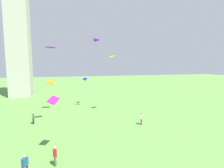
# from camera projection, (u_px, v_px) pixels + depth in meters

# --- Properties ---
(monument_obelisk) EXTENTS (5.25, 5.25, 49.50)m
(monument_obelisk) POSITION_uv_depth(u_px,v_px,m) (16.00, 1.00, 43.36)
(monument_obelisk) COLOR beige
(monument_obelisk) RESTS_ON ground_plane
(person_0) EXTENTS (0.45, 0.52, 1.75)m
(person_0) POSITION_uv_depth(u_px,v_px,m) (25.00, 164.00, 12.79)
(person_0) COLOR red
(person_0) RESTS_ON ground_plane
(person_1) EXTENTS (0.26, 0.53, 1.72)m
(person_1) POSITION_uv_depth(u_px,v_px,m) (33.00, 117.00, 24.34)
(person_1) COLOR #1E2333
(person_1) RESTS_ON ground_plane
(person_2) EXTENTS (0.33, 0.51, 1.68)m
(person_2) POSITION_uv_depth(u_px,v_px,m) (55.00, 155.00, 14.24)
(person_2) COLOR #51754C
(person_2) RESTS_ON ground_plane
(person_3) EXTENTS (0.42, 0.53, 1.77)m
(person_3) POSITION_uv_depth(u_px,v_px,m) (141.00, 118.00, 24.01)
(person_3) COLOR red
(person_3) RESTS_ON ground_plane
(kite_flying_0) EXTENTS (1.21, 1.22, 0.75)m
(kite_flying_0) POSITION_uv_depth(u_px,v_px,m) (53.00, 100.00, 16.30)
(kite_flying_0) COLOR #C11A86
(kite_flying_1) EXTENTS (1.43, 1.27, 0.54)m
(kite_flying_1) POSITION_uv_depth(u_px,v_px,m) (111.00, 57.00, 29.49)
(kite_flying_1) COLOR gold
(kite_flying_2) EXTENTS (1.37, 1.15, 0.12)m
(kite_flying_2) POSITION_uv_depth(u_px,v_px,m) (51.00, 47.00, 23.01)
(kite_flying_2) COLOR purple
(kite_flying_3) EXTENTS (1.42, 1.40, 0.91)m
(kite_flying_3) POSITION_uv_depth(u_px,v_px,m) (97.00, 40.00, 30.73)
(kite_flying_3) COLOR purple
(kite_flying_4) EXTENTS (1.46, 0.87, 0.98)m
(kite_flying_4) POSITION_uv_depth(u_px,v_px,m) (51.00, 83.00, 31.69)
(kite_flying_4) COLOR orange
(kite_flying_5) EXTENTS (1.13, 1.19, 0.57)m
(kite_flying_5) POSITION_uv_depth(u_px,v_px,m) (85.00, 79.00, 36.20)
(kite_flying_5) COLOR #0E15BB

